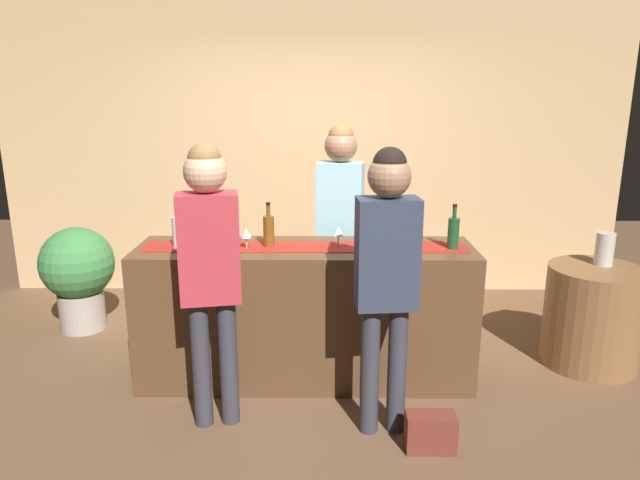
% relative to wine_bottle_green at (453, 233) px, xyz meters
% --- Properties ---
extents(ground_plane, '(10.00, 10.00, 0.00)m').
position_rel_wine_bottle_green_xyz_m(ground_plane, '(-0.98, 0.04, -1.07)').
color(ground_plane, brown).
extents(back_wall, '(6.00, 0.12, 2.90)m').
position_rel_wine_bottle_green_xyz_m(back_wall, '(-0.98, 1.94, 0.38)').
color(back_wall, tan).
rests_on(back_wall, ground).
extents(bar_counter, '(2.27, 0.60, 0.95)m').
position_rel_wine_bottle_green_xyz_m(bar_counter, '(-0.98, 0.04, -0.59)').
color(bar_counter, '#543821').
rests_on(bar_counter, ground).
extents(counter_runner_cloth, '(2.15, 0.28, 0.01)m').
position_rel_wine_bottle_green_xyz_m(counter_runner_cloth, '(-0.98, 0.04, -0.11)').
color(counter_runner_cloth, maroon).
rests_on(counter_runner_cloth, bar_counter).
extents(wine_bottle_green, '(0.07, 0.07, 0.30)m').
position_rel_wine_bottle_green_xyz_m(wine_bottle_green, '(0.00, 0.00, 0.00)').
color(wine_bottle_green, '#194723').
rests_on(wine_bottle_green, bar_counter).
extents(wine_bottle_clear, '(0.07, 0.07, 0.30)m').
position_rel_wine_bottle_green_xyz_m(wine_bottle_clear, '(-1.82, 0.01, 0.00)').
color(wine_bottle_clear, '#B2C6C1').
rests_on(wine_bottle_clear, bar_counter).
extents(wine_bottle_amber, '(0.07, 0.07, 0.30)m').
position_rel_wine_bottle_green_xyz_m(wine_bottle_amber, '(-1.22, 0.05, 0.00)').
color(wine_bottle_amber, brown).
rests_on(wine_bottle_amber, bar_counter).
extents(wine_glass_near_customer, '(0.07, 0.07, 0.14)m').
position_rel_wine_bottle_green_xyz_m(wine_glass_near_customer, '(-1.36, -0.01, -0.01)').
color(wine_glass_near_customer, silver).
rests_on(wine_glass_near_customer, bar_counter).
extents(wine_glass_mid_counter, '(0.07, 0.07, 0.14)m').
position_rel_wine_bottle_green_xyz_m(wine_glass_mid_counter, '(-0.75, 0.04, -0.01)').
color(wine_glass_mid_counter, silver).
rests_on(wine_glass_mid_counter, bar_counter).
extents(wine_glass_far_end, '(0.07, 0.07, 0.14)m').
position_rel_wine_bottle_green_xyz_m(wine_glass_far_end, '(-1.60, -0.03, -0.01)').
color(wine_glass_far_end, silver).
rests_on(wine_glass_far_end, bar_counter).
extents(bartender, '(0.37, 0.26, 1.73)m').
position_rel_wine_bottle_green_xyz_m(bartender, '(-0.73, 0.62, 0.01)').
color(bartender, '#26262B').
rests_on(bartender, ground).
extents(customer_sipping, '(0.36, 0.24, 1.68)m').
position_rel_wine_bottle_green_xyz_m(customer_sipping, '(-0.50, -0.62, -0.03)').
color(customer_sipping, '#33333D').
rests_on(customer_sipping, ground).
extents(customer_browsing, '(0.37, 0.26, 1.70)m').
position_rel_wine_bottle_green_xyz_m(customer_browsing, '(-1.50, -0.55, -0.01)').
color(customer_browsing, '#33333D').
rests_on(customer_browsing, ground).
extents(round_side_table, '(0.68, 0.68, 0.74)m').
position_rel_wine_bottle_green_xyz_m(round_side_table, '(1.12, 0.27, -0.70)').
color(round_side_table, brown).
rests_on(round_side_table, ground).
extents(vase_on_side_table, '(0.13, 0.13, 0.24)m').
position_rel_wine_bottle_green_xyz_m(vase_on_side_table, '(1.18, 0.34, -0.21)').
color(vase_on_side_table, '#B7B2A8').
rests_on(vase_on_side_table, round_side_table).
extents(potted_plant_tall, '(0.60, 0.60, 0.88)m').
position_rel_wine_bottle_green_xyz_m(potted_plant_tall, '(-2.90, 0.87, -0.56)').
color(potted_plant_tall, '#9E9389').
rests_on(potted_plant_tall, ground).
extents(handbag, '(0.28, 0.14, 0.22)m').
position_rel_wine_bottle_green_xyz_m(handbag, '(-0.25, -0.81, -0.96)').
color(handbag, brown).
rests_on(handbag, ground).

